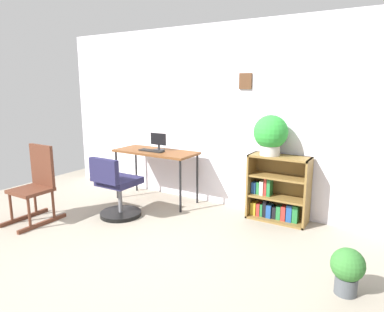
{
  "coord_description": "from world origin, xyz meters",
  "views": [
    {
      "loc": [
        2.2,
        -2.04,
        1.63
      ],
      "look_at": [
        0.19,
        1.25,
        0.84
      ],
      "focal_mm": 32.15,
      "sensor_mm": 36.0,
      "label": 1
    }
  ],
  "objects": [
    {
      "name": "ground_plane",
      "position": [
        0.0,
        0.0,
        0.0
      ],
      "size": [
        6.24,
        6.24,
        0.0
      ],
      "primitive_type": "plane",
      "color": "gray"
    },
    {
      "name": "wall_back",
      "position": [
        0.0,
        2.15,
        1.21
      ],
      "size": [
        5.2,
        0.12,
        2.43
      ],
      "color": "silver",
      "rests_on": "ground_plane"
    },
    {
      "name": "desk",
      "position": [
        -0.71,
        1.74,
        0.67
      ],
      "size": [
        1.19,
        0.51,
        0.73
      ],
      "color": "brown",
      "rests_on": "ground_plane"
    },
    {
      "name": "monitor",
      "position": [
        -0.7,
        1.79,
        0.85
      ],
      "size": [
        0.25,
        0.16,
        0.24
      ],
      "color": "#262628",
      "rests_on": "desk"
    },
    {
      "name": "keyboard",
      "position": [
        -0.73,
        1.68,
        0.74
      ],
      "size": [
        0.38,
        0.12,
        0.02
      ],
      "primitive_type": "cube",
      "color": "black",
      "rests_on": "desk"
    },
    {
      "name": "office_chair",
      "position": [
        -0.74,
        0.97,
        0.34
      ],
      "size": [
        0.52,
        0.55,
        0.79
      ],
      "color": "black",
      "rests_on": "ground_plane"
    },
    {
      "name": "rocking_chair",
      "position": [
        -1.5,
        0.39,
        0.47
      ],
      "size": [
        0.42,
        0.64,
        0.93
      ],
      "color": "#562C1E",
      "rests_on": "ground_plane"
    },
    {
      "name": "bookshelf_low",
      "position": [
        0.99,
        1.95,
        0.36
      ],
      "size": [
        0.72,
        0.3,
        0.81
      ],
      "color": "brown",
      "rests_on": "ground_plane"
    },
    {
      "name": "potted_plant_on_shelf",
      "position": [
        0.89,
        1.9,
        1.07
      ],
      "size": [
        0.41,
        0.41,
        0.48
      ],
      "color": "#B7B2A8",
      "rests_on": "bookshelf_low"
    },
    {
      "name": "potted_plant_floor",
      "position": [
        1.96,
        0.71,
        0.22
      ],
      "size": [
        0.26,
        0.26,
        0.38
      ],
      "color": "#474C51",
      "rests_on": "ground_plane"
    }
  ]
}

